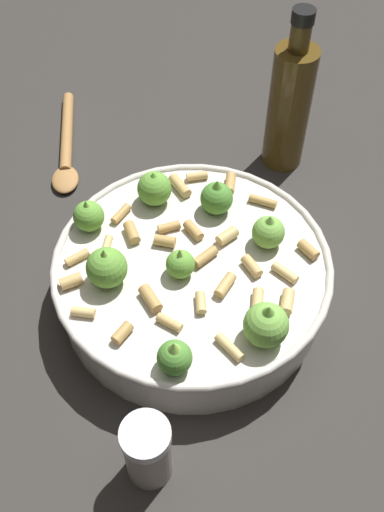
# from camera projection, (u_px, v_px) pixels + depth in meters

# --- Properties ---
(ground_plane) EXTENTS (2.40, 2.40, 0.00)m
(ground_plane) POSITION_uv_depth(u_px,v_px,m) (192.00, 294.00, 0.68)
(ground_plane) COLOR #2D2B28
(cooking_pan) EXTENTS (0.30, 0.30, 0.11)m
(cooking_pan) POSITION_uv_depth(u_px,v_px,m) (192.00, 275.00, 0.65)
(cooking_pan) COLOR beige
(cooking_pan) RESTS_ON ground
(pepper_shaker) EXTENTS (0.04, 0.04, 0.09)m
(pepper_shaker) POSITION_uv_depth(u_px,v_px,m) (148.00, 451.00, 0.52)
(pepper_shaker) COLOR gray
(pepper_shaker) RESTS_ON ground
(olive_oil_bottle) EXTENTS (0.06, 0.06, 0.22)m
(olive_oil_bottle) POSITION_uv_depth(u_px,v_px,m) (289.00, 105.00, 0.75)
(olive_oil_bottle) COLOR #4C3814
(olive_oil_bottle) RESTS_ON ground
(wooden_spoon) EXTENTS (0.16, 0.16, 0.02)m
(wooden_spoon) POSITION_uv_depth(u_px,v_px,m) (66.00, 147.00, 0.83)
(wooden_spoon) COLOR #9E703D
(wooden_spoon) RESTS_ON ground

